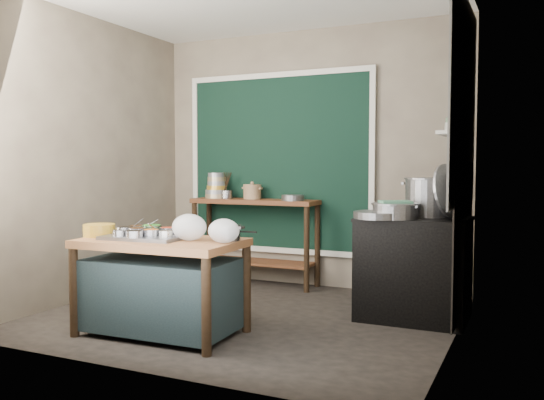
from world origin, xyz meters
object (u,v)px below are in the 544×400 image
at_px(condiment_tray, 147,237).
at_px(steamer, 395,211).
at_px(prep_table, 161,287).
at_px(stove_block, 414,270).
at_px(stock_pot, 429,197).
at_px(back_counter, 255,242).
at_px(ceramic_crock, 252,193).
at_px(saucepan, 227,233).
at_px(yellow_basin, 99,230).
at_px(utensil_cup, 227,194).

distance_m(condiment_tray, steamer, 2.05).
relative_size(prep_table, stove_block, 1.39).
xyz_separation_m(stove_block, steamer, (-0.12, -0.20, 0.52)).
distance_m(prep_table, stock_pot, 2.39).
height_order(prep_table, back_counter, back_counter).
distance_m(stove_block, steamer, 0.57).
xyz_separation_m(prep_table, stove_block, (1.70, 1.30, 0.05)).
xyz_separation_m(ceramic_crock, steamer, (1.82, -0.95, -0.08)).
relative_size(stove_block, ceramic_crock, 4.24).
relative_size(back_counter, ceramic_crock, 6.83).
relative_size(back_counter, condiment_tray, 2.32).
height_order(saucepan, stock_pot, stock_pot).
xyz_separation_m(prep_table, ceramic_crock, (-0.24, 2.05, 0.65)).
relative_size(yellow_basin, steamer, 0.63).
distance_m(yellow_basin, ceramic_crock, 2.14).
height_order(back_counter, steamer, steamer).
distance_m(condiment_tray, saucepan, 0.66).
distance_m(yellow_basin, saucepan, 1.09).
xyz_separation_m(prep_table, yellow_basin, (-0.57, -0.05, 0.42)).
bearing_deg(prep_table, condiment_tray, -179.62).
xyz_separation_m(utensil_cup, ceramic_crock, (0.31, 0.02, 0.03)).
relative_size(condiment_tray, stock_pot, 1.45).
xyz_separation_m(stove_block, saucepan, (-1.20, -1.15, 0.39)).
bearing_deg(saucepan, back_counter, 105.42).
relative_size(prep_table, condiment_tray, 2.00).
relative_size(prep_table, yellow_basin, 4.90).
xyz_separation_m(condiment_tray, ceramic_crock, (-0.11, 2.06, 0.26)).
bearing_deg(stock_pot, utensil_cup, 165.76).
height_order(condiment_tray, steamer, steamer).
distance_m(saucepan, utensil_cup, 2.16).
bearing_deg(stove_block, steamer, -121.52).
xyz_separation_m(stove_block, stock_pot, (0.09, 0.13, 0.62)).
relative_size(prep_table, steamer, 3.09).
xyz_separation_m(prep_table, stock_pot, (1.80, 1.43, 0.67)).
height_order(prep_table, condiment_tray, condiment_tray).
height_order(saucepan, steamer, steamer).
bearing_deg(back_counter, ceramic_crock, 151.95).
height_order(stove_block, utensil_cup, utensil_cup).
xyz_separation_m(utensil_cup, stock_pot, (2.35, -0.60, 0.05)).
bearing_deg(condiment_tray, yellow_basin, -173.99).
height_order(stove_block, saucepan, saucepan).
relative_size(yellow_basin, saucepan, 1.14).
distance_m(yellow_basin, stock_pot, 2.80).
relative_size(yellow_basin, ceramic_crock, 1.20).
bearing_deg(yellow_basin, saucepan, 10.61).
bearing_deg(ceramic_crock, stove_block, -21.17).
height_order(ceramic_crock, steamer, ceramic_crock).
xyz_separation_m(condiment_tray, yellow_basin, (-0.44, -0.05, 0.04)).
relative_size(ceramic_crock, stock_pot, 0.49).
relative_size(utensil_cup, ceramic_crock, 0.73).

